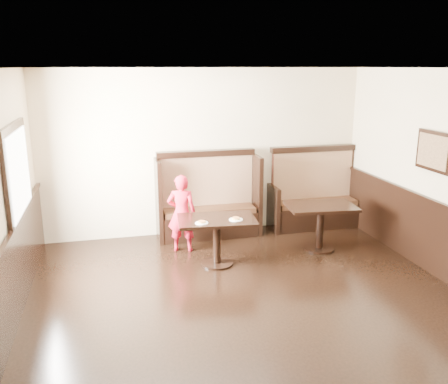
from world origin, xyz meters
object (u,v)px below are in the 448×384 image
object	(u,v)px
booth_neighbor	(314,200)
child	(182,213)
table_neighbor	(320,216)
table_main	(217,229)
booth_main	(208,205)

from	to	relation	value
booth_neighbor	child	xyz separation A→B (m)	(-2.50, -0.62, 0.13)
table_neighbor	table_main	bearing A→B (deg)	-167.31
booth_neighbor	child	bearing A→B (deg)	-166.00
table_neighbor	child	size ratio (longest dim) A/B	0.91
table_main	child	distance (m)	0.77
table_neighbor	booth_neighbor	bearing A→B (deg)	76.93
booth_neighbor	table_neighbor	distance (m)	1.15
table_main	booth_main	bearing A→B (deg)	89.40
table_main	child	xyz separation A→B (m)	(-0.41, 0.66, 0.07)
table_main	child	bearing A→B (deg)	127.62
booth_main	booth_neighbor	bearing A→B (deg)	-0.05
booth_main	booth_neighbor	size ratio (longest dim) A/B	1.06
booth_main	child	distance (m)	0.84
booth_main	table_neighbor	bearing A→B (deg)	-34.60
booth_neighbor	table_main	size ratio (longest dim) A/B	1.41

